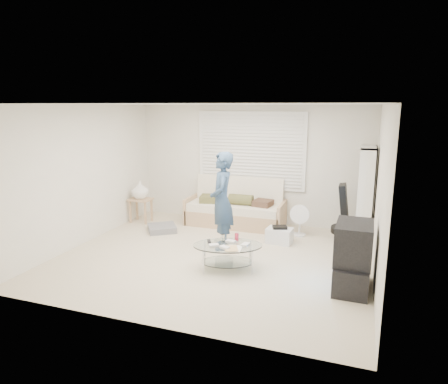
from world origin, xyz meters
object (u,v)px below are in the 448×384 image
at_px(futon_sofa, 236,210).
at_px(tv_unit, 353,257).
at_px(bookshelf, 365,195).
at_px(coffee_table, 228,249).

distance_m(futon_sofa, tv_unit, 3.37).
bearing_deg(tv_unit, futon_sofa, 135.91).
distance_m(bookshelf, tv_unit, 2.12).
height_order(tv_unit, coffee_table, tv_unit).
height_order(bookshelf, coffee_table, bookshelf).
bearing_deg(tv_unit, coffee_table, 178.08).
xyz_separation_m(bookshelf, coffee_table, (-1.95, -2.01, -0.57)).
bearing_deg(coffee_table, futon_sofa, 104.63).
distance_m(futon_sofa, bookshelf, 2.62).
height_order(futon_sofa, tv_unit, futon_sofa).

